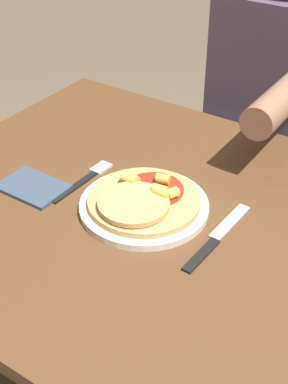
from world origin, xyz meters
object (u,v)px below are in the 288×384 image
(person_diner, at_px, (275,119))
(plate, at_px, (144,206))
(dining_table, at_px, (137,254))
(pizza, at_px, (143,199))
(knife, at_px, (216,238))
(fork, at_px, (86,179))

(person_diner, bearing_deg, plate, -92.87)
(dining_table, bearing_deg, pizza, -28.89)
(plate, bearing_deg, knife, -0.45)
(dining_table, height_order, person_diner, person_diner)
(dining_table, bearing_deg, plate, -22.52)
(person_diner, bearing_deg, dining_table, -95.31)
(pizza, height_order, fork, pizza)
(dining_table, xyz_separation_m, person_diner, (0.05, 0.59, 0.08))
(plate, bearing_deg, fork, 174.03)
(pizza, distance_m, fork, 0.16)
(pizza, relative_size, knife, 0.98)
(knife, bearing_deg, plate, 179.55)
(plate, bearing_deg, person_diner, 87.13)
(fork, bearing_deg, dining_table, -2.66)
(plate, xyz_separation_m, knife, (0.16, -0.00, -0.00))
(plate, distance_m, knife, 0.16)
(knife, bearing_deg, dining_table, 176.38)
(plate, distance_m, fork, 0.16)
(dining_table, xyz_separation_m, knife, (0.18, -0.01, 0.14))
(pizza, bearing_deg, person_diner, 87.15)
(pizza, relative_size, fork, 1.23)
(pizza, bearing_deg, fork, 172.79)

